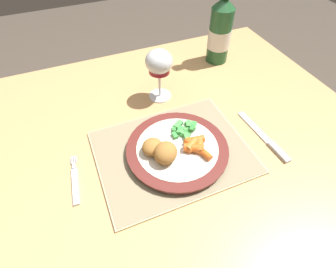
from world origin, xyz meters
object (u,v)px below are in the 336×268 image
(dining_table, at_px, (155,162))
(wine_glass, at_px, (159,64))
(dinner_plate, at_px, (177,149))
(fork, at_px, (75,182))
(table_knife, at_px, (267,140))
(bottle, at_px, (220,30))

(dining_table, bearing_deg, wine_glass, 63.81)
(dinner_plate, relative_size, fork, 1.83)
(dining_table, height_order, dinner_plate, dinner_plate)
(dinner_plate, xyz_separation_m, fork, (-0.25, 0.01, -0.01))
(dinner_plate, bearing_deg, fork, 177.59)
(dining_table, xyz_separation_m, fork, (-0.21, -0.05, 0.09))
(dinner_plate, height_order, fork, dinner_plate)
(dining_table, height_order, fork, fork)
(wine_glass, bearing_deg, table_knife, -55.27)
(table_knife, bearing_deg, bottle, 79.81)
(table_knife, bearing_deg, dinner_plate, 167.87)
(dinner_plate, height_order, wine_glass, wine_glass)
(bottle, bearing_deg, dinner_plate, -131.74)
(table_knife, bearing_deg, fork, 172.83)
(dining_table, distance_m, table_knife, 0.31)
(table_knife, height_order, wine_glass, wine_glass)
(fork, height_order, bottle, bottle)
(wine_glass, bearing_deg, dinner_plate, -100.60)
(wine_glass, bearing_deg, bottle, 23.67)
(wine_glass, distance_m, bottle, 0.29)
(dining_table, bearing_deg, fork, -166.89)
(dining_table, xyz_separation_m, dinner_plate, (0.04, -0.06, 0.11))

